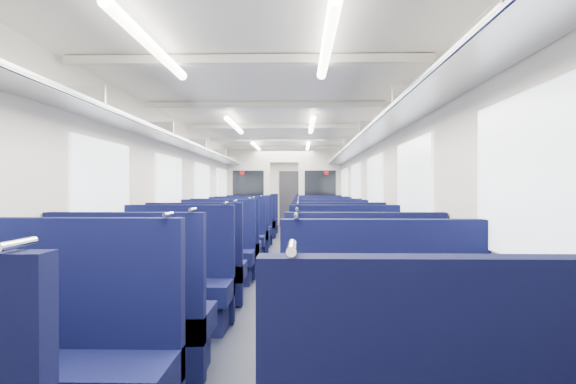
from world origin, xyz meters
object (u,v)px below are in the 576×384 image
(seat_12, at_px, (226,248))
(seat_19, at_px, (319,230))
(seat_4, at_px, (133,325))
(seat_22, at_px, (259,222))
(end_door, at_px, (290,198))
(seat_10, at_px, (216,257))
(seat_2, at_px, (73,373))
(seat_8, at_px, (197,272))
(seat_20, at_px, (256,224))
(seat_5, at_px, (362,325))
(seat_14, at_px, (236,240))
(bulkhead, at_px, (284,194))
(seat_16, at_px, (243,235))
(seat_15, at_px, (324,241))
(seat_11, at_px, (331,258))
(seat_13, at_px, (327,248))
(seat_23, at_px, (315,221))
(seat_3, at_px, (388,383))
(seat_21, at_px, (316,224))
(seat_9, at_px, (337,270))
(seat_6, at_px, (176,290))
(seat_18, at_px, (248,230))
(seat_17, at_px, (321,235))
(seat_7, at_px, (346,290))

(seat_12, height_order, seat_19, same)
(seat_4, xyz_separation_m, seat_22, (0.00, 11.29, 0.00))
(end_door, relative_size, seat_10, 1.62)
(seat_19, bearing_deg, seat_12, -114.95)
(seat_2, height_order, seat_8, same)
(seat_12, xyz_separation_m, seat_20, (0.00, 5.57, 0.00))
(seat_5, height_order, seat_8, same)
(seat_5, bearing_deg, seat_12, 109.80)
(seat_4, height_order, seat_14, same)
(bulkhead, xyz_separation_m, seat_16, (-0.83, -1.62, -0.85))
(seat_15, height_order, seat_22, same)
(seat_2, bearing_deg, seat_10, 90.00)
(seat_16, bearing_deg, seat_19, 34.99)
(seat_11, xyz_separation_m, seat_13, (0.00, 1.18, 0.00))
(seat_11, bearing_deg, seat_14, 125.30)
(seat_8, relative_size, seat_19, 1.00)
(seat_16, distance_m, seat_23, 4.65)
(seat_12, bearing_deg, seat_4, -90.00)
(seat_3, distance_m, seat_8, 3.74)
(seat_16, bearing_deg, end_door, 84.04)
(seat_11, bearing_deg, seat_21, 90.00)
(seat_21, bearing_deg, seat_10, -104.33)
(seat_9, relative_size, seat_14, 1.00)
(seat_11, xyz_separation_m, seat_12, (-1.66, 1.06, 0.00))
(seat_15, bearing_deg, end_door, 95.20)
(seat_5, height_order, seat_6, same)
(end_door, distance_m, seat_21, 4.97)
(bulkhead, relative_size, seat_22, 2.27)
(seat_10, distance_m, seat_12, 1.00)
(end_door, relative_size, seat_19, 1.62)
(seat_3, height_order, seat_23, same)
(seat_14, height_order, seat_16, same)
(seat_9, relative_size, seat_16, 1.00)
(seat_13, height_order, seat_16, same)
(bulkhead, distance_m, seat_2, 9.70)
(end_door, xyz_separation_m, seat_23, (0.83, -3.61, -0.62))
(seat_10, xyz_separation_m, seat_15, (1.66, 2.24, 0.00))
(seat_2, bearing_deg, seat_8, 90.00)
(seat_22, bearing_deg, seat_23, 3.54)
(seat_2, relative_size, seat_9, 1.00)
(seat_23, bearing_deg, seat_5, -90.00)
(seat_4, relative_size, seat_18, 1.00)
(bulkhead, height_order, seat_3, bulkhead)
(end_door, height_order, seat_17, end_door)
(end_door, bearing_deg, seat_16, -95.96)
(seat_7, xyz_separation_m, seat_20, (-1.66, 8.94, 0.00))
(bulkhead, relative_size, seat_21, 2.27)
(seat_12, height_order, seat_20, same)
(seat_6, bearing_deg, seat_13, 64.62)
(seat_8, height_order, seat_17, same)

